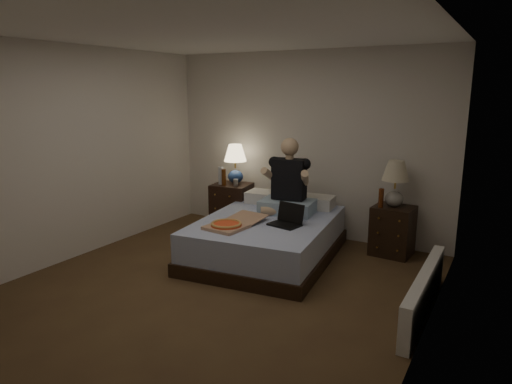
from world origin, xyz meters
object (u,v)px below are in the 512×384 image
Objects in this scene: lamp_left at (235,164)px; person at (288,176)px; bed at (267,238)px; radiator at (424,293)px; nightstand_left at (232,207)px; nightstand_right at (393,231)px; pizza_box at (226,225)px; water_bottle at (221,176)px; beer_bottle_left at (224,177)px; lamp_right at (395,184)px; soda_can at (236,183)px; beer_bottle_right at (381,198)px; laptop at (285,215)px.

person reaches higher than lamp_left.
radiator is (1.90, -0.55, -0.04)m from bed.
nightstand_left is 1.29m from person.
person is (-1.20, -0.48, 0.64)m from nightstand_right.
water_bottle is at bearing 132.13° from pizza_box.
bed reaches higher than radiator.
bed is 8.38× the size of beer_bottle_left.
nightstand_right is at bearing 0.24° from lamp_left.
person reaches higher than water_bottle.
nightstand_left is at bearing -173.95° from nightstand_right.
lamp_right is 2.15m from soda_can.
nightstand_left is 0.42× the size of radiator.
nightstand_left is 6.68× the size of soda_can.
person is 1.07m from pizza_box.
beer_bottle_left is at bearing -177.11° from beer_bottle_right.
laptop is at bearing 165.86° from radiator.
laptop is (0.22, -0.52, -0.35)m from person.
lamp_right is at bearing -4.78° from nightstand_left.
beer_bottle_right is at bearing 56.85° from laptop.
beer_bottle_right is at bearing 2.17° from soda_can.
lamp_left is at bearing 51.49° from water_bottle.
beer_bottle_left is (-0.06, -0.21, -0.17)m from lamp_left.
nightstand_left is 0.62m from lamp_left.
person is (1.20, -0.30, 0.15)m from water_bottle.
pizza_box is at bearing -115.05° from person.
beer_bottle_left is (-2.32, -0.22, 0.48)m from nightstand_right.
lamp_left is 0.35× the size of radiator.
pizza_box reaches higher than radiator.
beer_bottle_right is 0.25× the size of person.
person is at bearing -23.86° from lamp_left.
beer_bottle_left reaches higher than nightstand_right.
water_bottle is 1.65m from laptop.
water_bottle is at bearing 152.50° from beer_bottle_left.
laptop is (-0.97, -1.01, -0.28)m from lamp_right.
lamp_left is at bearing 148.59° from person.
pizza_box is (-0.21, -0.56, 0.28)m from bed.
radiator is at bearing -62.59° from nightstand_right.
radiator is (0.76, -1.29, -0.52)m from beer_bottle_right.
beer_bottle_left is (-0.05, -0.12, 0.45)m from nightstand_left.
bed is at bearing -37.74° from soda_can.
beer_bottle_right is 0.30× the size of pizza_box.
nightstand_left reaches higher than nightstand_right.
beer_bottle_right reaches higher than nightstand_right.
nightstand_right is 2.19m from soda_can.
bed is 3.18× the size of nightstand_right.
lamp_left is at bearing -179.55° from lamp_right.
beer_bottle_left reaches higher than soda_can.
beer_bottle_left is at bearing -120.40° from nightstand_left.
lamp_right is 0.60× the size of person.
lamp_right is 1.65× the size of laptop.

